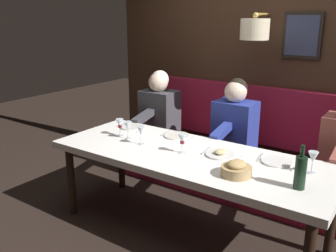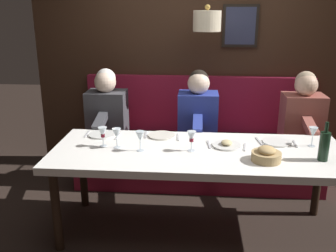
{
  "view_description": "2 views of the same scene",
  "coord_description": "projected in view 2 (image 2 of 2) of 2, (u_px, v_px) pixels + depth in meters",
  "views": [
    {
      "loc": [
        -2.44,
        -1.48,
        1.83
      ],
      "look_at": [
        0.05,
        0.25,
        0.92
      ],
      "focal_mm": 39.55,
      "sensor_mm": 36.0,
      "label": 1
    },
    {
      "loc": [
        -2.84,
        0.02,
        1.84
      ],
      "look_at": [
        0.05,
        0.25,
        0.92
      ],
      "focal_mm": 40.36,
      "sensor_mm": 36.0,
      "label": 2
    }
  ],
  "objects": [
    {
      "name": "ground_plane",
      "position": [
        196.0,
        230.0,
        3.25
      ],
      "size": [
        12.0,
        12.0,
        0.0
      ],
      "primitive_type": "plane",
      "color": "black"
    },
    {
      "name": "wine_bottle",
      "position": [
        324.0,
        146.0,
        2.79
      ],
      "size": [
        0.08,
        0.08,
        0.3
      ],
      "color": "black",
      "rests_on": "dining_table"
    },
    {
      "name": "dining_table",
      "position": [
        198.0,
        157.0,
        3.05
      ],
      "size": [
        0.9,
        2.36,
        0.74
      ],
      "color": "white",
      "rests_on": "ground_plane"
    },
    {
      "name": "place_setting_2",
      "position": [
        277.0,
        142.0,
        3.18
      ],
      "size": [
        0.24,
        0.32,
        0.01
      ],
      "color": "white",
      "rests_on": "dining_table"
    },
    {
      "name": "wine_glass_2",
      "position": [
        313.0,
        133.0,
        3.07
      ],
      "size": [
        0.07,
        0.07,
        0.16
      ],
      "color": "silver",
      "rests_on": "dining_table"
    },
    {
      "name": "diner_nearest",
      "position": [
        303.0,
        114.0,
        3.76
      ],
      "size": [
        0.6,
        0.4,
        0.79
      ],
      "color": "#934C42",
      "rests_on": "banquette_bench"
    },
    {
      "name": "banquette_bench",
      "position": [
        198.0,
        165.0,
        4.03
      ],
      "size": [
        0.52,
        2.56,
        0.45
      ],
      "primitive_type": "cube",
      "color": "maroon",
      "rests_on": "ground_plane"
    },
    {
      "name": "diner_near",
      "position": [
        198.0,
        112.0,
        3.84
      ],
      "size": [
        0.6,
        0.4,
        0.79
      ],
      "color": "#283893",
      "rests_on": "banquette_bench"
    },
    {
      "name": "diner_middle",
      "position": [
        107.0,
        110.0,
        3.91
      ],
      "size": [
        0.6,
        0.4,
        0.79
      ],
      "color": "#3D3D42",
      "rests_on": "banquette_bench"
    },
    {
      "name": "place_setting_0",
      "position": [
        227.0,
        145.0,
        3.1
      ],
      "size": [
        0.24,
        0.32,
        0.05
      ],
      "color": "silver",
      "rests_on": "dining_table"
    },
    {
      "name": "wine_glass_1",
      "position": [
        191.0,
        137.0,
        2.97
      ],
      "size": [
        0.07,
        0.07,
        0.16
      ],
      "color": "silver",
      "rests_on": "dining_table"
    },
    {
      "name": "place_setting_1",
      "position": [
        102.0,
        135.0,
        3.37
      ],
      "size": [
        0.24,
        0.32,
        0.01
      ],
      "color": "silver",
      "rests_on": "dining_table"
    },
    {
      "name": "place_setting_3",
      "position": [
        162.0,
        135.0,
        3.34
      ],
      "size": [
        0.24,
        0.32,
        0.01
      ],
      "color": "silver",
      "rests_on": "dining_table"
    },
    {
      "name": "back_wall_panel",
      "position": [
        201.0,
        50.0,
        4.23
      ],
      "size": [
        0.59,
        3.76,
        2.9
      ],
      "color": "#382316",
      "rests_on": "ground_plane"
    },
    {
      "name": "wine_glass_4",
      "position": [
        140.0,
        137.0,
        2.97
      ],
      "size": [
        0.07,
        0.07,
        0.16
      ],
      "color": "silver",
      "rests_on": "dining_table"
    },
    {
      "name": "bread_bowl",
      "position": [
        266.0,
        155.0,
        2.8
      ],
      "size": [
        0.22,
        0.22,
        0.12
      ],
      "color": "tan",
      "rests_on": "dining_table"
    },
    {
      "name": "wine_glass_0",
      "position": [
        103.0,
        133.0,
        3.08
      ],
      "size": [
        0.07,
        0.07,
        0.16
      ],
      "color": "silver",
      "rests_on": "dining_table"
    },
    {
      "name": "wine_glass_3",
      "position": [
        117.0,
        134.0,
        3.04
      ],
      "size": [
        0.07,
        0.07,
        0.16
      ],
      "color": "silver",
      "rests_on": "dining_table"
    }
  ]
}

